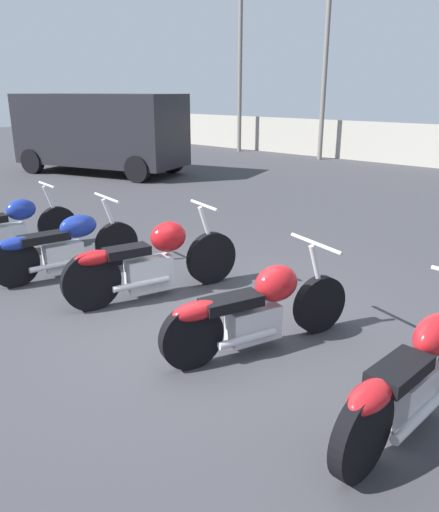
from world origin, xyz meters
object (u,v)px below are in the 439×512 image
object	(u,v)px
motorcycle_slot_0	(8,227)
motorcycle_slot_3	(257,309)
parked_van	(100,130)
light_pole_right	(327,35)
motorcycle_slot_4	(417,375)
motorcycle_slot_1	(64,246)
light_pole_left	(241,10)
motorcycle_slot_2	(152,260)

from	to	relation	value
motorcycle_slot_0	motorcycle_slot_3	distance (m)	4.46
parked_van	motorcycle_slot_0	bearing A→B (deg)	27.44
motorcycle_slot_3	motorcycle_slot_0	bearing A→B (deg)	-159.20
parked_van	light_pole_right	bearing A→B (deg)	139.12
motorcycle_slot_3	motorcycle_slot_4	distance (m)	1.52
light_pole_right	motorcycle_slot_3	size ratio (longest dim) A/B	3.48
light_pole_right	motorcycle_slot_3	world-z (taller)	light_pole_right
motorcycle_slot_0	motorcycle_slot_3	size ratio (longest dim) A/B	1.02
motorcycle_slot_0	motorcycle_slot_4	size ratio (longest dim) A/B	0.93
motorcycle_slot_1	motorcycle_slot_3	xyz separation A→B (m)	(3.03, 0.15, -0.00)
light_pole_right	motorcycle_slot_3	distance (m)	14.31
light_pole_left	motorcycle_slot_3	bearing A→B (deg)	-48.88
motorcycle_slot_2	motorcycle_slot_3	distance (m)	1.68
motorcycle_slot_2	parked_van	size ratio (longest dim) A/B	0.41
light_pole_left	light_pole_right	size ratio (longest dim) A/B	1.32
light_pole_right	motorcycle_slot_1	bearing A→B (deg)	-72.72
light_pole_right	motorcycle_slot_4	xyz separation A→B (m)	(8.34, -12.17, -3.58)
light_pole_left	motorcycle_slot_3	distance (m)	16.62
motorcycle_slot_1	parked_van	world-z (taller)	parked_van
motorcycle_slot_4	parked_van	xyz separation A→B (m)	(-11.31, 5.24, 0.81)
motorcycle_slot_1	motorcycle_slot_2	bearing A→B (deg)	23.87
light_pole_left	motorcycle_slot_4	size ratio (longest dim) A/B	4.14
light_pole_left	motorcycle_slot_1	size ratio (longest dim) A/B	4.51
light_pole_left	motorcycle_slot_2	bearing A→B (deg)	-53.33
parked_van	motorcycle_slot_4	bearing A→B (deg)	47.50
motorcycle_slot_0	motorcycle_slot_2	distance (m)	2.80
light_pole_right	motorcycle_slot_4	distance (m)	15.18
light_pole_left	motorcycle_slot_1	xyz separation A→B (m)	(7.47, -12.16, -4.67)
motorcycle_slot_0	parked_van	size ratio (longest dim) A/B	0.38
motorcycle_slot_1	motorcycle_slot_3	distance (m)	3.03
motorcycle_slot_4	motorcycle_slot_0	bearing A→B (deg)	-176.23
light_pole_left	motorcycle_slot_1	bearing A→B (deg)	-58.46
light_pole_left	motorcycle_slot_2	size ratio (longest dim) A/B	4.16
motorcycle_slot_1	motorcycle_slot_3	world-z (taller)	motorcycle_slot_1
motorcycle_slot_2	motorcycle_slot_4	bearing A→B (deg)	10.57
light_pole_right	parked_van	size ratio (longest dim) A/B	1.29
motorcycle_slot_0	motorcycle_slot_4	distance (m)	5.97
motorcycle_slot_4	light_pole_left	bearing A→B (deg)	137.64
motorcycle_slot_3	motorcycle_slot_4	bearing A→B (deg)	13.75
motorcycle_slot_3	parked_van	bearing A→B (deg)	170.56
light_pole_left	motorcycle_slot_1	world-z (taller)	light_pole_left
motorcycle_slot_3	parked_van	world-z (taller)	parked_van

